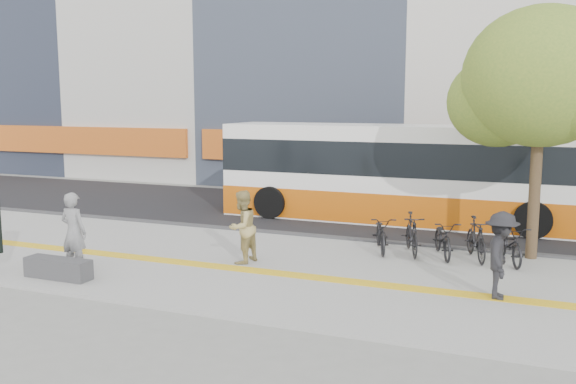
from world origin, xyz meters
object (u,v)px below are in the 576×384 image
at_px(seated_woman, 74,232).
at_px(pedestrian_dark, 501,255).
at_px(pedestrian_tan, 242,227).
at_px(street_tree, 540,80).
at_px(bench, 58,268).
at_px(bus, 400,176).

relative_size(seated_woman, pedestrian_dark, 1.05).
xyz_separation_m(seated_woman, pedestrian_tan, (3.27, 2.16, -0.04)).
distance_m(street_tree, pedestrian_tan, 8.13).
height_order(street_tree, pedestrian_tan, street_tree).
distance_m(bench, seated_woman, 0.93).
xyz_separation_m(bus, pedestrian_tan, (-2.41, -6.94, -0.58)).
distance_m(bench, street_tree, 12.23).
bearing_deg(pedestrian_dark, bench, 101.69).
distance_m(pedestrian_tan, pedestrian_dark, 6.05).
height_order(bus, pedestrian_dark, bus).
distance_m(bench, pedestrian_dark, 9.53).
distance_m(street_tree, seated_woman, 11.75).
relative_size(bus, seated_woman, 6.39).
relative_size(street_tree, pedestrian_dark, 3.56).
bearing_deg(pedestrian_tan, seated_woman, -45.18).
relative_size(bench, seated_woman, 0.86).
relative_size(bus, pedestrian_tan, 6.66).
xyz_separation_m(bench, street_tree, (9.78, 6.02, 4.21)).
bearing_deg(bus, street_tree, -41.61).
relative_size(street_tree, seated_woman, 3.39).
distance_m(street_tree, bus, 6.28).
bearing_deg(pedestrian_dark, bus, 24.05).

